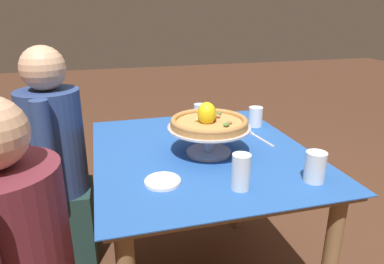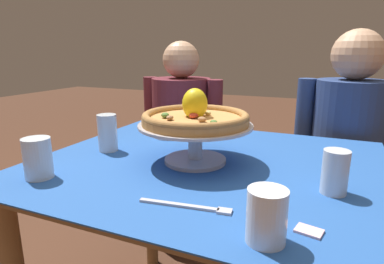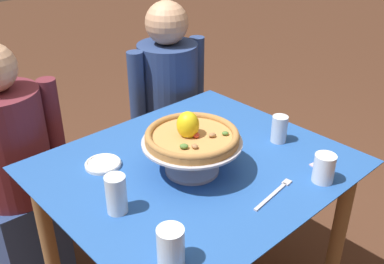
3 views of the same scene
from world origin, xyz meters
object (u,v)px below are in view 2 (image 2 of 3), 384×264
pizza (195,117)px  water_glass_side_left (108,135)px  water_glass_front_right (266,219)px  diner_left (182,150)px  water_glass_front_left (38,161)px  pizza_stand (195,137)px  sugar_packet (309,231)px  water_glass_side_right (335,175)px  diner_right (344,170)px  side_plate (169,134)px  dinner_fork (190,207)px

pizza → water_glass_side_left: pizza is taller
pizza → water_glass_front_right: size_ratio=3.19×
diner_left → water_glass_front_left: bearing=-87.7°
pizza_stand → water_glass_side_left: (-0.33, -0.01, -0.02)m
water_glass_front_left → sugar_packet: 0.70m
water_glass_side_left → water_glass_front_left: water_glass_side_left is taller
water_glass_side_right → water_glass_front_left: (-0.74, -0.21, 0.00)m
diner_right → water_glass_front_left: bearing=-129.6°
side_plate → diner_left: size_ratio=0.11×
pizza → diner_right: (0.46, 0.68, -0.34)m
pizza_stand → dinner_fork: pizza_stand is taller
water_glass_front_left → water_glass_side_right: bearing=16.0°
water_glass_side_right → sugar_packet: 0.22m
diner_left → diner_right: size_ratio=0.97×
dinner_fork → diner_left: bearing=116.2°
water_glass_front_left → diner_left: bearing=92.3°
water_glass_front_left → sugar_packet: size_ratio=2.24×
pizza_stand → diner_right: bearing=56.0°
pizza_stand → dinner_fork: size_ratio=1.64×
dinner_fork → pizza: bearing=110.7°
water_glass_side_left → diner_right: 1.07m
water_glass_front_right → diner_left: 1.28m
pizza_stand → water_glass_front_left: pizza_stand is taller
sugar_packet → pizza_stand: bearing=141.3°
pizza → diner_left: 0.88m
pizza_stand → pizza: 0.06m
pizza → sugar_packet: size_ratio=6.51×
water_glass_front_right → diner_left: size_ratio=0.09×
water_glass_front_right → water_glass_front_left: bearing=174.4°
water_glass_side_right → diner_right: diner_right is taller
water_glass_side_right → sugar_packet: bearing=-100.9°
diner_left → sugar_packet: bearing=-53.4°
water_glass_side_right → diner_left: bearing=134.8°
water_glass_front_left → water_glass_side_left: bearing=86.4°
side_plate → diner_left: (-0.17, 0.47, -0.22)m
dinner_fork → sugar_packet: size_ratio=4.29×
water_glass_side_right → diner_left: (-0.78, 0.79, -0.26)m
dinner_fork → water_glass_front_right: bearing=-19.6°
pizza → water_glass_front_right: bearing=-50.7°
water_glass_front_right → water_glass_front_left: water_glass_front_left is taller
water_glass_side_right → water_glass_side_left: size_ratio=0.85×
water_glass_side_right → diner_right: (0.06, 0.76, -0.24)m
pizza → water_glass_front_right: pizza is taller
water_glass_front_right → side_plate: 0.78m
water_glass_front_left → dinner_fork: size_ratio=0.52×
side_plate → pizza_stand: bearing=-48.0°
water_glass_side_right → dinner_fork: bearing=-144.1°
diner_left → diner_right: bearing=-2.1°
water_glass_front_right → diner_right: 1.07m
pizza_stand → diner_left: bearing=118.3°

